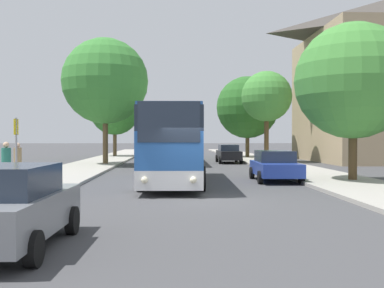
# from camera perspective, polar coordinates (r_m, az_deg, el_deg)

# --- Properties ---
(ground_plane) EXTENTS (300.00, 300.00, 0.00)m
(ground_plane) POSITION_cam_1_polar(r_m,az_deg,el_deg) (15.65, 0.77, -7.08)
(ground_plane) COLOR #424244
(ground_plane) RESTS_ON ground
(bus_front) EXTENTS (2.98, 11.09, 3.45)m
(bus_front) POSITION_cam_1_polar(r_m,az_deg,el_deg) (21.20, -2.36, -0.02)
(bus_front) COLOR silver
(bus_front) RESTS_ON ground_plane
(bus_middle) EXTENTS (2.98, 12.09, 3.53)m
(bus_middle) POSITION_cam_1_polar(r_m,az_deg,el_deg) (37.38, -2.43, 0.43)
(bus_middle) COLOR #238942
(bus_middle) RESTS_ON ground_plane
(parked_car_left_curb) EXTENTS (2.16, 4.17, 1.63)m
(parked_car_left_curb) POSITION_cam_1_polar(r_m,az_deg,el_deg) (9.44, -22.54, -7.30)
(parked_car_left_curb) COLOR slate
(parked_car_left_curb) RESTS_ON ground_plane
(parked_car_right_near) EXTENTS (2.20, 4.29, 1.50)m
(parked_car_right_near) POSITION_cam_1_polar(r_m,az_deg,el_deg) (22.48, 10.50, -2.69)
(parked_car_right_near) COLOR #233D9E
(parked_car_right_near) RESTS_ON ground_plane
(parked_car_right_far) EXTENTS (1.93, 4.66, 1.54)m
(parked_car_right_far) POSITION_cam_1_polar(r_m,az_deg,el_deg) (38.03, 4.65, -1.20)
(parked_car_right_far) COLOR black
(parked_car_right_far) RESTS_ON ground_plane
(bus_stop_sign) EXTENTS (0.08, 0.45, 2.76)m
(bus_stop_sign) POSITION_cam_1_polar(r_m,az_deg,el_deg) (18.37, -21.43, -0.16)
(bus_stop_sign) COLOR gray
(bus_stop_sign) RESTS_ON sidewalk_left
(pedestrian_waiting_near) EXTENTS (0.36, 0.36, 1.76)m
(pedestrian_waiting_near) POSITION_cam_1_polar(r_m,az_deg,el_deg) (22.56, -21.26, -2.06)
(pedestrian_waiting_near) COLOR #23232D
(pedestrian_waiting_near) RESTS_ON sidewalk_left
(pedestrian_waiting_far) EXTENTS (0.36, 0.36, 1.83)m
(pedestrian_waiting_far) POSITION_cam_1_polar(r_m,az_deg,el_deg) (19.16, -22.52, -2.44)
(pedestrian_waiting_far) COLOR #23232D
(pedestrian_waiting_far) RESTS_ON sidewalk_left
(tree_left_near) EXTENTS (6.55, 6.55, 9.59)m
(tree_left_near) POSITION_cam_1_polar(r_m,az_deg,el_deg) (35.24, -10.96, 7.83)
(tree_left_near) COLOR brown
(tree_left_near) RESTS_ON sidewalk_left
(tree_left_far) EXTENTS (5.40, 5.40, 7.67)m
(tree_left_far) POSITION_cam_1_polar(r_m,az_deg,el_deg) (49.53, -9.78, 4.26)
(tree_left_far) COLOR brown
(tree_left_far) RESTS_ON sidewalk_left
(tree_right_near) EXTENTS (6.41, 6.41, 8.32)m
(tree_right_near) POSITION_cam_1_polar(r_m,az_deg,el_deg) (46.87, 7.06, 4.64)
(tree_right_near) COLOR brown
(tree_right_near) RESTS_ON sidewalk_right
(tree_right_mid) EXTENTS (5.50, 5.50, 7.44)m
(tree_right_mid) POSITION_cam_1_polar(r_m,az_deg,el_deg) (22.80, 19.78, 7.52)
(tree_right_mid) COLOR #513D23
(tree_right_mid) RESTS_ON sidewalk_right
(tree_right_far) EXTENTS (4.39, 4.39, 7.77)m
(tree_right_far) POSITION_cam_1_polar(r_m,az_deg,el_deg) (39.68, 9.44, 5.95)
(tree_right_far) COLOR #513D23
(tree_right_far) RESTS_ON sidewalk_right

